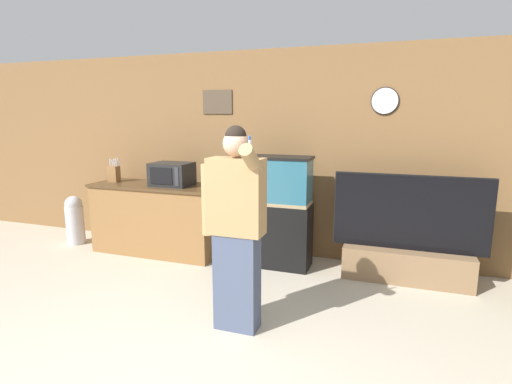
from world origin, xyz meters
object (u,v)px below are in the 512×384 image
object	(u,v)px
microwave	(172,174)
counter_island	(157,218)
aquarium_on_stand	(274,212)
tv_on_stand	(407,251)
knife_block	(114,173)
person_standing	(235,227)
trash_bin	(75,219)

from	to	relation	value
microwave	counter_island	bearing A→B (deg)	-178.85
microwave	aquarium_on_stand	bearing A→B (deg)	1.74
microwave	tv_on_stand	world-z (taller)	microwave
knife_block	person_standing	distance (m)	2.76
counter_island	person_standing	distance (m)	2.29
person_standing	trash_bin	world-z (taller)	person_standing
knife_block	person_standing	world-z (taller)	person_standing
person_standing	microwave	bearing A→B (deg)	134.93
counter_island	knife_block	size ratio (longest dim) A/B	5.31
aquarium_on_stand	microwave	bearing A→B (deg)	-178.26
knife_block	tv_on_stand	xyz separation A→B (m)	(3.74, 0.08, -0.69)
knife_block	tv_on_stand	distance (m)	3.81
tv_on_stand	trash_bin	xyz separation A→B (m)	(-4.41, -0.15, 0.01)
trash_bin	aquarium_on_stand	bearing A→B (deg)	2.39
microwave	knife_block	world-z (taller)	knife_block
microwave	trash_bin	size ratio (longest dim) A/B	0.72
knife_block	aquarium_on_stand	bearing A→B (deg)	1.30
aquarium_on_stand	tv_on_stand	size ratio (longest dim) A/B	0.82
microwave	knife_block	xyz separation A→B (m)	(-0.89, -0.01, -0.03)
counter_island	person_standing	size ratio (longest dim) A/B	0.99
trash_bin	person_standing	bearing A→B (deg)	-24.68
knife_block	person_standing	bearing A→B (deg)	-31.78
counter_island	tv_on_stand	size ratio (longest dim) A/B	1.05
microwave	person_standing	world-z (taller)	person_standing
counter_island	microwave	size ratio (longest dim) A/B	3.43
person_standing	aquarium_on_stand	bearing A→B (deg)	94.17
knife_block	aquarium_on_stand	world-z (taller)	aquarium_on_stand
counter_island	trash_bin	world-z (taller)	counter_island
microwave	person_standing	distance (m)	2.07
knife_block	aquarium_on_stand	size ratio (longest dim) A/B	0.24
aquarium_on_stand	knife_block	bearing A→B (deg)	-178.70
aquarium_on_stand	person_standing	distance (m)	1.53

